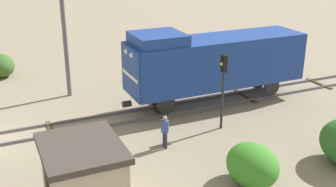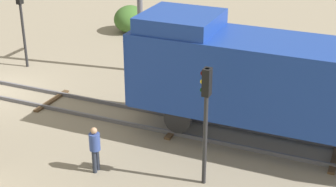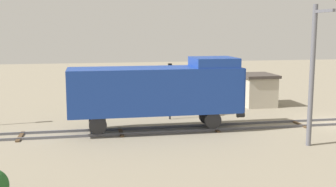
{
  "view_description": "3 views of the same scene",
  "coord_description": "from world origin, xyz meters",
  "px_view_note": "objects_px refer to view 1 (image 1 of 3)",
  "views": [
    {
      "loc": [
        21.18,
        0.46,
        9.84
      ],
      "look_at": [
        1.33,
        9.37,
        1.64
      ],
      "focal_mm": 45.0,
      "sensor_mm": 36.0,
      "label": 1
    },
    {
      "loc": [
        17.27,
        16.3,
        9.76
      ],
      "look_at": [
        1.0,
        9.25,
        1.89
      ],
      "focal_mm": 55.0,
      "sensor_mm": 36.0,
      "label": 2
    },
    {
      "loc": [
        -26.45,
        17.43,
        6.66
      ],
      "look_at": [
        1.07,
        12.18,
        2.29
      ],
      "focal_mm": 45.0,
      "sensor_mm": 36.0,
      "label": 3
    }
  ],
  "objects_px": {
    "traffic_signal_mid": "(223,78)",
    "worker_by_signal": "(165,129)",
    "locomotive": "(214,60)",
    "catenary_mast": "(64,32)",
    "relay_hut": "(83,177)"
  },
  "relations": [
    {
      "from": "traffic_signal_mid",
      "to": "relay_hut",
      "type": "distance_m",
      "value": 9.51
    },
    {
      "from": "locomotive",
      "to": "traffic_signal_mid",
      "type": "height_order",
      "value": "locomotive"
    },
    {
      "from": "traffic_signal_mid",
      "to": "locomotive",
      "type": "bearing_deg",
      "value": 157.43
    },
    {
      "from": "worker_by_signal",
      "to": "relay_hut",
      "type": "height_order",
      "value": "relay_hut"
    },
    {
      "from": "catenary_mast",
      "to": "locomotive",
      "type": "bearing_deg",
      "value": 57.21
    },
    {
      "from": "worker_by_signal",
      "to": "catenary_mast",
      "type": "bearing_deg",
      "value": -118.53
    },
    {
      "from": "locomotive",
      "to": "traffic_signal_mid",
      "type": "distance_m",
      "value": 3.68
    },
    {
      "from": "locomotive",
      "to": "relay_hut",
      "type": "height_order",
      "value": "locomotive"
    },
    {
      "from": "worker_by_signal",
      "to": "traffic_signal_mid",
      "type": "bearing_deg",
      "value": 147.1
    },
    {
      "from": "catenary_mast",
      "to": "relay_hut",
      "type": "relative_size",
      "value": 2.27
    },
    {
      "from": "traffic_signal_mid",
      "to": "worker_by_signal",
      "type": "distance_m",
      "value": 4.2
    },
    {
      "from": "catenary_mast",
      "to": "relay_hut",
      "type": "bearing_deg",
      "value": -9.09
    },
    {
      "from": "locomotive",
      "to": "relay_hut",
      "type": "distance_m",
      "value": 12.47
    },
    {
      "from": "locomotive",
      "to": "worker_by_signal",
      "type": "bearing_deg",
      "value": -50.46
    },
    {
      "from": "catenary_mast",
      "to": "relay_hut",
      "type": "height_order",
      "value": "catenary_mast"
    }
  ]
}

